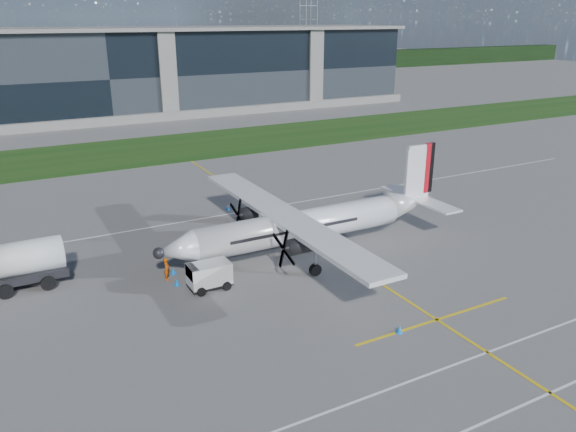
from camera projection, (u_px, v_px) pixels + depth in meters
ground at (166, 162)px, 70.90m from camera, size 400.00×400.00×0.00m
grass_strip at (149, 150)px, 77.53m from camera, size 400.00×18.00×0.04m
terminal_building at (98, 75)px, 101.54m from camera, size 120.00×20.00×15.00m
tree_line at (57, 73)px, 152.79m from camera, size 400.00×6.00×6.00m
pylon_east at (308, 24)px, 195.10m from camera, size 9.00×4.60×30.00m
yellow_taxiway_centerline at (305, 235)px, 47.37m from camera, size 0.20×70.00×0.01m
white_lane_line at (507, 412)px, 26.13m from camera, size 90.00×0.15×0.01m
turboprop_aircraft at (310, 207)px, 42.72m from camera, size 24.08×24.97×7.49m
baggage_tug at (209, 276)px, 37.81m from camera, size 3.02×1.81×1.81m
ground_crew_person at (167, 267)px, 39.01m from camera, size 0.82×0.93×1.90m
safety_cone_nose_port at (177, 282)px, 38.40m from camera, size 0.36×0.36×0.50m
safety_cone_portwing at (399, 329)px, 32.63m from camera, size 0.36×0.36×0.50m
safety_cone_stbdwing at (228, 207)px, 53.42m from camera, size 0.36×0.36×0.50m
safety_cone_nose_stbd at (173, 271)px, 40.11m from camera, size 0.36×0.36×0.50m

